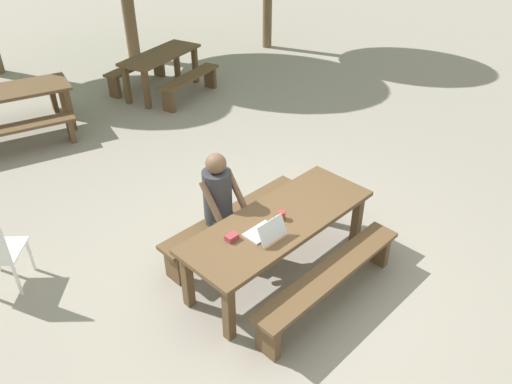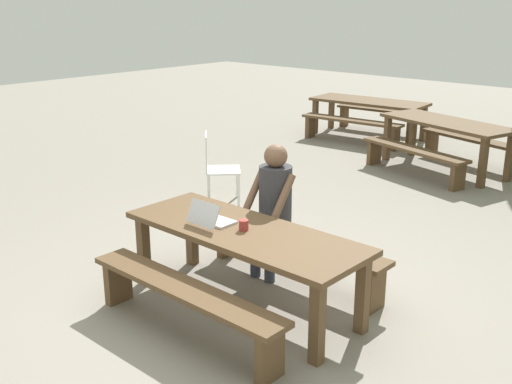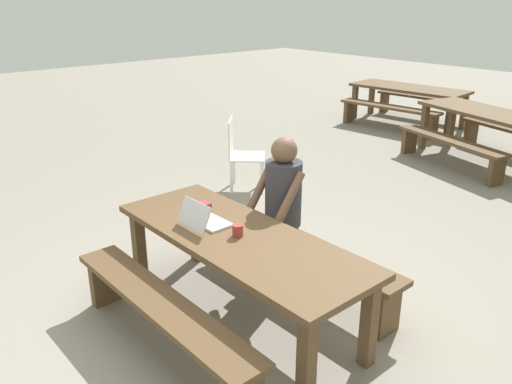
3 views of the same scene
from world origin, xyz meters
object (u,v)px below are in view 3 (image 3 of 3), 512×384
(coffee_mug, at_px, (238,230))
(plastic_chair, at_px, (241,152))
(picnic_table_front, at_px, (239,246))
(small_pouch, at_px, (203,206))
(laptop, at_px, (204,219))
(picnic_table_rear, at_px, (487,119))
(picnic_table_mid, at_px, (408,92))
(person_seated, at_px, (280,199))

(coffee_mug, xyz_separation_m, plastic_chair, (-2.21, 1.85, -0.27))
(picnic_table_front, xyz_separation_m, small_pouch, (-0.57, 0.10, 0.12))
(laptop, relative_size, plastic_chair, 0.36)
(coffee_mug, height_order, picnic_table_rear, coffee_mug)
(coffee_mug, relative_size, picnic_table_rear, 0.04)
(picnic_table_mid, bearing_deg, small_pouch, -75.63)
(picnic_table_front, bearing_deg, laptop, -163.07)
(picnic_table_front, relative_size, picnic_table_rear, 0.99)
(laptop, bearing_deg, plastic_chair, -45.63)
(small_pouch, relative_size, plastic_chair, 0.13)
(picnic_table_front, bearing_deg, person_seated, 109.96)
(picnic_table_mid, relative_size, picnic_table_rear, 1.01)
(person_seated, height_order, plastic_chair, person_seated)
(person_seated, xyz_separation_m, picnic_table_mid, (-2.61, 5.84, -0.13))
(picnic_table_rear, bearing_deg, small_pouch, -73.04)
(small_pouch, height_order, plastic_chair, plastic_chair)
(picnic_table_front, relative_size, plastic_chair, 2.41)
(plastic_chair, distance_m, picnic_table_rear, 3.75)
(picnic_table_mid, bearing_deg, coffee_mug, -71.50)
(plastic_chair, distance_m, picnic_table_mid, 4.70)
(laptop, bearing_deg, picnic_table_front, -163.25)
(laptop, distance_m, picnic_table_rear, 5.38)
(coffee_mug, distance_m, plastic_chair, 2.90)
(picnic_table_front, distance_m, plastic_chair, 2.87)
(coffee_mug, bearing_deg, person_seated, 110.22)
(small_pouch, height_order, picnic_table_rear, picnic_table_rear)
(picnic_table_mid, distance_m, picnic_table_rear, 2.46)
(picnic_table_rear, bearing_deg, plastic_chair, -98.04)
(laptop, xyz_separation_m, coffee_mug, (0.31, 0.08, -0.01))
(plastic_chair, height_order, picnic_table_rear, plastic_chair)
(small_pouch, xyz_separation_m, coffee_mug, (0.58, -0.11, 0.02))
(coffee_mug, bearing_deg, plastic_chair, 140.06)
(picnic_table_front, distance_m, small_pouch, 0.60)
(picnic_table_front, distance_m, picnic_table_mid, 7.09)
(picnic_table_front, relative_size, coffee_mug, 24.30)
(picnic_table_front, bearing_deg, picnic_table_mid, 113.64)
(plastic_chair, bearing_deg, person_seated, -167.35)
(small_pouch, relative_size, coffee_mug, 1.32)
(coffee_mug, distance_m, picnic_table_mid, 7.11)
(small_pouch, xyz_separation_m, picnic_table_rear, (-0.13, 5.17, -0.08))
(laptop, height_order, plastic_chair, laptop)
(person_seated, bearing_deg, small_pouch, -121.45)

